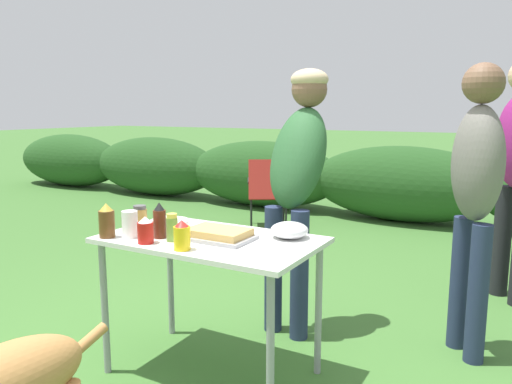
{
  "coord_description": "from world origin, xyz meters",
  "views": [
    {
      "loc": [
        1.41,
        -2.04,
        1.39
      ],
      "look_at": [
        -0.05,
        0.57,
        0.89
      ],
      "focal_mm": 35.0,
      "sensor_mm": 36.0,
      "label": 1
    }
  ],
  "objects_px": {
    "ketchup_bottle": "(145,231)",
    "mustard_bottle": "(182,236)",
    "spice_jar": "(140,218)",
    "camp_chair_green_behind_table": "(268,190)",
    "mixing_bowl": "(289,230)",
    "folding_table": "(211,252)",
    "food_tray": "(218,234)",
    "paper_cup_stack": "(130,224)",
    "plate_stack": "(170,224)",
    "standing_person_in_gray_fleece": "(298,168)",
    "standing_person_with_beanie": "(476,183)",
    "relish_jar": "(172,228)",
    "bbq_sauce_bottle": "(160,221)",
    "beer_bottle": "(107,221)"
  },
  "relations": [
    {
      "from": "ketchup_bottle",
      "to": "mustard_bottle",
      "type": "xyz_separation_m",
      "value": [
        0.23,
        -0.01,
        0.0
      ]
    },
    {
      "from": "spice_jar",
      "to": "camp_chair_green_behind_table",
      "type": "distance_m",
      "value": 3.17
    },
    {
      "from": "mixing_bowl",
      "to": "ketchup_bottle",
      "type": "relative_size",
      "value": 1.45
    },
    {
      "from": "camp_chair_green_behind_table",
      "to": "folding_table",
      "type": "bearing_deg",
      "value": -97.43
    },
    {
      "from": "food_tray",
      "to": "paper_cup_stack",
      "type": "height_order",
      "value": "paper_cup_stack"
    },
    {
      "from": "camp_chair_green_behind_table",
      "to": "plate_stack",
      "type": "bearing_deg",
      "value": -102.31
    },
    {
      "from": "food_tray",
      "to": "camp_chair_green_behind_table",
      "type": "xyz_separation_m",
      "value": [
        -1.31,
        3.0,
        -0.3
      ]
    },
    {
      "from": "plate_stack",
      "to": "paper_cup_stack",
      "type": "bearing_deg",
      "value": -101.72
    },
    {
      "from": "spice_jar",
      "to": "standing_person_in_gray_fleece",
      "type": "bearing_deg",
      "value": 53.39
    },
    {
      "from": "ketchup_bottle",
      "to": "camp_chair_green_behind_table",
      "type": "distance_m",
      "value": 3.41
    },
    {
      "from": "spice_jar",
      "to": "folding_table",
      "type": "bearing_deg",
      "value": 6.25
    },
    {
      "from": "mustard_bottle",
      "to": "standing_person_with_beanie",
      "type": "distance_m",
      "value": 1.61
    },
    {
      "from": "plate_stack",
      "to": "standing_person_in_gray_fleece",
      "type": "distance_m",
      "value": 0.86
    },
    {
      "from": "relish_jar",
      "to": "bbq_sauce_bottle",
      "type": "height_order",
      "value": "bbq_sauce_bottle"
    },
    {
      "from": "standing_person_with_beanie",
      "to": "mixing_bowl",
      "type": "bearing_deg",
      "value": -86.03
    },
    {
      "from": "plate_stack",
      "to": "spice_jar",
      "type": "height_order",
      "value": "spice_jar"
    },
    {
      "from": "camp_chair_green_behind_table",
      "to": "mustard_bottle",
      "type": "bearing_deg",
      "value": -98.82
    },
    {
      "from": "bbq_sauce_bottle",
      "to": "standing_person_in_gray_fleece",
      "type": "bearing_deg",
      "value": 66.44
    },
    {
      "from": "ketchup_bottle",
      "to": "standing_person_in_gray_fleece",
      "type": "height_order",
      "value": "standing_person_in_gray_fleece"
    },
    {
      "from": "beer_bottle",
      "to": "folding_table",
      "type": "bearing_deg",
      "value": 28.34
    },
    {
      "from": "spice_jar",
      "to": "camp_chair_green_behind_table",
      "type": "relative_size",
      "value": 0.16
    },
    {
      "from": "standing_person_with_beanie",
      "to": "camp_chair_green_behind_table",
      "type": "height_order",
      "value": "standing_person_with_beanie"
    },
    {
      "from": "plate_stack",
      "to": "paper_cup_stack",
      "type": "xyz_separation_m",
      "value": [
        -0.05,
        -0.25,
        0.04
      ]
    },
    {
      "from": "spice_jar",
      "to": "camp_chair_green_behind_table",
      "type": "xyz_separation_m",
      "value": [
        -0.82,
        3.04,
        -0.34
      ]
    },
    {
      "from": "ketchup_bottle",
      "to": "relish_jar",
      "type": "distance_m",
      "value": 0.13
    },
    {
      "from": "bbq_sauce_bottle",
      "to": "standing_person_with_beanie",
      "type": "relative_size",
      "value": 0.11
    },
    {
      "from": "beer_bottle",
      "to": "standing_person_with_beanie",
      "type": "xyz_separation_m",
      "value": [
        1.61,
        1.14,
        0.17
      ]
    },
    {
      "from": "spice_jar",
      "to": "mixing_bowl",
      "type": "bearing_deg",
      "value": 17.27
    },
    {
      "from": "relish_jar",
      "to": "bbq_sauce_bottle",
      "type": "relative_size",
      "value": 0.76
    },
    {
      "from": "camp_chair_green_behind_table",
      "to": "paper_cup_stack",
      "type": "bearing_deg",
      "value": -104.5
    },
    {
      "from": "mixing_bowl",
      "to": "paper_cup_stack",
      "type": "bearing_deg",
      "value": -151.27
    },
    {
      "from": "paper_cup_stack",
      "to": "relish_jar",
      "type": "bearing_deg",
      "value": 11.86
    },
    {
      "from": "mixing_bowl",
      "to": "paper_cup_stack",
      "type": "distance_m",
      "value": 0.81
    },
    {
      "from": "folding_table",
      "to": "paper_cup_stack",
      "type": "bearing_deg",
      "value": -151.54
    },
    {
      "from": "mixing_bowl",
      "to": "paper_cup_stack",
      "type": "relative_size",
      "value": 1.4
    },
    {
      "from": "spice_jar",
      "to": "standing_person_in_gray_fleece",
      "type": "height_order",
      "value": "standing_person_in_gray_fleece"
    },
    {
      "from": "beer_bottle",
      "to": "standing_person_with_beanie",
      "type": "height_order",
      "value": "standing_person_with_beanie"
    },
    {
      "from": "beer_bottle",
      "to": "camp_chair_green_behind_table",
      "type": "height_order",
      "value": "beer_bottle"
    },
    {
      "from": "folding_table",
      "to": "paper_cup_stack",
      "type": "height_order",
      "value": "paper_cup_stack"
    },
    {
      "from": "food_tray",
      "to": "mixing_bowl",
      "type": "height_order",
      "value": "mixing_bowl"
    },
    {
      "from": "standing_person_with_beanie",
      "to": "camp_chair_green_behind_table",
      "type": "relative_size",
      "value": 1.96
    },
    {
      "from": "spice_jar",
      "to": "mustard_bottle",
      "type": "xyz_separation_m",
      "value": [
        0.44,
        -0.2,
        0.0
      ]
    },
    {
      "from": "food_tray",
      "to": "mixing_bowl",
      "type": "relative_size",
      "value": 1.79
    },
    {
      "from": "spice_jar",
      "to": "mustard_bottle",
      "type": "relative_size",
      "value": 0.94
    },
    {
      "from": "paper_cup_stack",
      "to": "bbq_sauce_bottle",
      "type": "distance_m",
      "value": 0.15
    },
    {
      "from": "plate_stack",
      "to": "standing_person_with_beanie",
      "type": "xyz_separation_m",
      "value": [
        1.45,
        0.83,
        0.23
      ]
    },
    {
      "from": "food_tray",
      "to": "standing_person_with_beanie",
      "type": "bearing_deg",
      "value": 39.43
    },
    {
      "from": "plate_stack",
      "to": "spice_jar",
      "type": "xyz_separation_m",
      "value": [
        -0.12,
        -0.1,
        0.04
      ]
    },
    {
      "from": "ketchup_bottle",
      "to": "beer_bottle",
      "type": "distance_m",
      "value": 0.25
    },
    {
      "from": "food_tray",
      "to": "camp_chair_green_behind_table",
      "type": "height_order",
      "value": "camp_chair_green_behind_table"
    }
  ]
}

